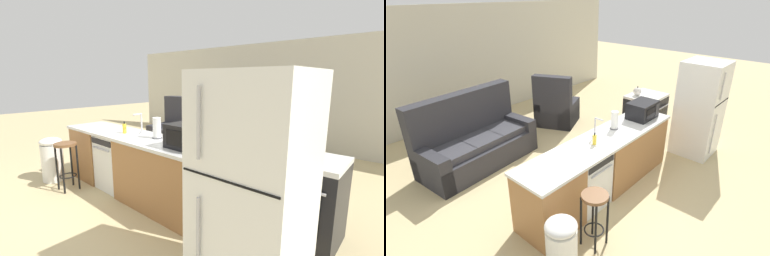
{
  "view_description": "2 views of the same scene",
  "coord_description": "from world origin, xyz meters",
  "views": [
    {
      "loc": [
        3.17,
        -2.12,
        1.69
      ],
      "look_at": [
        0.61,
        0.74,
        0.95
      ],
      "focal_mm": 24.0,
      "sensor_mm": 36.0,
      "label": 1
    },
    {
      "loc": [
        -2.96,
        -2.3,
        2.85
      ],
      "look_at": [
        0.07,
        0.41,
        0.98
      ],
      "focal_mm": 28.0,
      "sensor_mm": 36.0,
      "label": 2
    }
  ],
  "objects": [
    {
      "name": "ground_plane",
      "position": [
        0.0,
        0.0,
        0.0
      ],
      "size": [
        24.0,
        24.0,
        0.0
      ],
      "primitive_type": "plane",
      "color": "tan"
    },
    {
      "name": "wall_back",
      "position": [
        0.3,
        4.2,
        1.3
      ],
      "size": [
        10.0,
        0.06,
        2.6
      ],
      "color": "beige",
      "rests_on": "ground_plane"
    },
    {
      "name": "kitchen_counter",
      "position": [
        0.24,
        0.0,
        0.42
      ],
      "size": [
        2.94,
        0.66,
        0.9
      ],
      "color": "#9E6B3D",
      "rests_on": "ground_plane"
    },
    {
      "name": "dishwasher",
      "position": [
        -0.25,
        -0.0,
        0.42
      ],
      "size": [
        0.58,
        0.61,
        0.84
      ],
      "color": "white",
      "rests_on": "ground_plane"
    },
    {
      "name": "stove_range",
      "position": [
        2.35,
        0.55,
        0.45
      ],
      "size": [
        0.76,
        0.68,
        0.9
      ],
      "color": "black",
      "rests_on": "ground_plane"
    },
    {
      "name": "refrigerator",
      "position": [
        2.35,
        -0.55,
        0.87
      ],
      "size": [
        0.72,
        0.73,
        1.75
      ],
      "color": "silver",
      "rests_on": "ground_plane"
    },
    {
      "name": "microwave",
      "position": [
        1.23,
        -0.0,
        1.04
      ],
      "size": [
        0.5,
        0.37,
        0.28
      ],
      "color": "black",
      "rests_on": "kitchen_counter"
    },
    {
      "name": "sink_faucet",
      "position": [
        0.15,
        0.13,
        1.03
      ],
      "size": [
        0.07,
        0.18,
        0.3
      ],
      "color": "silver",
      "rests_on": "kitchen_counter"
    },
    {
      "name": "paper_towel_roll",
      "position": [
        0.56,
        0.09,
        1.04
      ],
      "size": [
        0.14,
        0.14,
        0.28
      ],
      "color": "#4C4C51",
      "rests_on": "kitchen_counter"
    },
    {
      "name": "soap_bottle",
      "position": [
        -0.05,
        -0.01,
        0.97
      ],
      "size": [
        0.06,
        0.06,
        0.18
      ],
      "color": "yellow",
      "rests_on": "kitchen_counter"
    },
    {
      "name": "kettle",
      "position": [
        2.18,
        0.68,
        0.99
      ],
      "size": [
        0.21,
        0.17,
        0.19
      ],
      "color": "silver",
      "rests_on": "stove_range"
    },
    {
      "name": "bar_stool",
      "position": [
        -0.76,
        -0.6,
        0.54
      ],
      "size": [
        0.32,
        0.32,
        0.74
      ],
      "color": "brown",
      "rests_on": "ground_plane"
    },
    {
      "name": "trash_bin",
      "position": [
        -1.33,
        -0.61,
        0.38
      ],
      "size": [
        0.35,
        0.35,
        0.74
      ],
      "color": "white",
      "rests_on": "ground_plane"
    },
    {
      "name": "couch",
      "position": [
        -0.65,
        2.23,
        0.39
      ],
      "size": [
        2.08,
        1.1,
        1.27
      ],
      "color": "#2D2D33",
      "rests_on": "ground_plane"
    },
    {
      "name": "armchair",
      "position": [
        1.47,
        2.33,
        0.35
      ],
      "size": [
        1.09,
        1.12,
        1.2
      ],
      "color": "#2D2D33",
      "rests_on": "ground_plane"
    }
  ]
}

